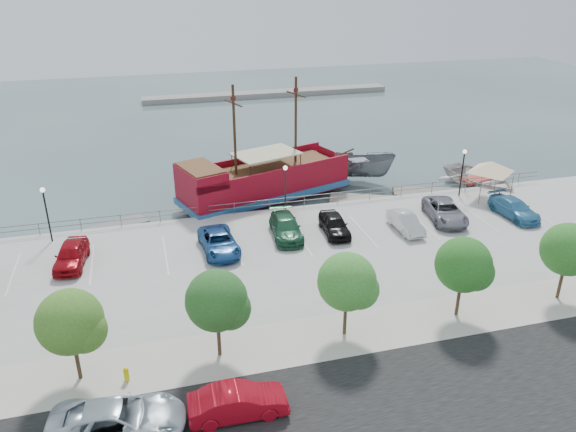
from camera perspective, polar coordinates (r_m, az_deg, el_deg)
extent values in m
plane|color=#39484A|center=(40.96, 2.09, -4.79)|extent=(160.00, 160.00, 0.00)
cube|color=black|center=(28.35, 12.19, -18.24)|extent=(100.00, 8.00, 0.04)
cube|color=#C0B5A4|center=(32.50, 7.42, -11.50)|extent=(100.00, 4.00, 0.05)
cylinder|color=#5F5F5F|center=(46.87, -0.68, 1.79)|extent=(50.00, 0.06, 0.06)
cylinder|color=#5F5F5F|center=(47.02, -0.68, 1.34)|extent=(50.00, 0.06, 0.06)
cube|color=gray|center=(93.57, -2.06, 12.30)|extent=(40.00, 3.00, 0.80)
cube|color=maroon|center=(50.79, -2.38, 3.44)|extent=(16.06, 9.37, 2.49)
cube|color=#205386|center=(51.08, -2.36, 2.58)|extent=(16.42, 9.73, 0.57)
cone|color=maroon|center=(55.34, 5.13, 5.15)|extent=(4.36, 5.33, 4.60)
cube|color=maroon|center=(47.41, -8.87, 4.08)|extent=(4.23, 5.45, 1.34)
cube|color=brown|center=(47.17, -8.92, 4.89)|extent=(3.93, 5.03, 0.11)
cube|color=brown|center=(50.57, -1.94, 4.91)|extent=(13.15, 7.92, 0.14)
cube|color=maroon|center=(52.12, -3.73, 5.81)|extent=(14.61, 5.01, 0.67)
cube|color=maroon|center=(48.40, -0.99, 4.38)|extent=(14.61, 5.01, 0.67)
cylinder|color=#382111|center=(50.93, 0.79, 9.63)|extent=(0.29, 0.29, 7.85)
cylinder|color=#382111|center=(47.81, -5.46, 8.54)|extent=(0.29, 0.29, 7.85)
cylinder|color=#382111|center=(50.37, 0.81, 12.27)|extent=(1.03, 2.77, 0.13)
cylinder|color=#382111|center=(47.22, -5.57, 11.34)|extent=(1.03, 2.77, 0.13)
cube|color=#C8BF90|center=(49.98, -2.24, 6.35)|extent=(6.42, 5.20, 0.11)
cylinder|color=#382111|center=(55.38, 5.72, 6.39)|extent=(2.31, 0.90, 0.57)
imported|color=#595F64|center=(56.09, 7.13, 4.85)|extent=(7.59, 5.68, 2.77)
imported|color=beige|center=(56.94, 18.90, 3.39)|extent=(7.37, 9.02, 1.64)
cube|color=slate|center=(47.73, -18.05, -1.36)|extent=(7.08, 4.59, 0.39)
cube|color=gray|center=(51.44, 8.36, 1.53)|extent=(7.53, 4.84, 0.42)
cube|color=slate|center=(54.25, 14.74, 2.22)|extent=(8.08, 4.76, 0.45)
cylinder|color=slate|center=(52.94, 17.69, 3.58)|extent=(0.08, 0.08, 2.37)
cylinder|color=slate|center=(54.17, 20.39, 3.66)|extent=(0.08, 0.08, 2.37)
cylinder|color=slate|center=(50.60, 18.95, 2.44)|extent=(0.08, 0.08, 2.37)
cylinder|color=slate|center=(51.88, 21.74, 2.55)|extent=(0.08, 0.08, 2.37)
pyramid|color=white|center=(51.70, 20.02, 5.24)|extent=(5.10, 5.10, 0.97)
imported|color=#9FAEB8|center=(26.95, -16.93, -19.23)|extent=(6.16, 3.40, 1.63)
imported|color=#AB0A19|center=(26.91, -5.10, -18.32)|extent=(4.58, 1.71, 1.50)
cylinder|color=#D9CC05|center=(29.90, -16.08, -15.32)|extent=(0.26, 0.26, 0.65)
sphere|color=#D9CC05|center=(29.68, -16.16, -14.80)|extent=(0.28, 0.28, 0.28)
cylinder|color=black|center=(44.58, -23.23, -0.06)|extent=(0.12, 0.12, 4.00)
sphere|color=#FFF2CC|center=(43.83, -23.68, 2.44)|extent=(0.36, 0.36, 0.36)
cylinder|color=black|center=(45.31, -0.27, 2.40)|extent=(0.12, 0.12, 4.00)
sphere|color=#FFF2CC|center=(44.56, -0.28, 4.91)|extent=(0.36, 0.36, 0.36)
cylinder|color=black|center=(51.53, 17.23, 4.04)|extent=(0.12, 0.12, 4.00)
sphere|color=#FFF2CC|center=(50.87, 17.52, 6.26)|extent=(0.36, 0.36, 0.36)
cylinder|color=#473321|center=(30.28, -20.61, -13.59)|extent=(0.20, 0.20, 2.20)
sphere|color=#3A6520|center=(28.99, -21.28, -9.97)|extent=(3.20, 3.20, 3.20)
sphere|color=#3A6520|center=(28.88, -20.01, -10.86)|extent=(2.20, 2.20, 2.20)
cylinder|color=#473321|center=(30.13, -7.04, -12.18)|extent=(0.20, 0.20, 2.20)
sphere|color=#214D1D|center=(28.82, -7.27, -8.50)|extent=(3.20, 3.20, 3.20)
sphere|color=#214D1D|center=(28.86, -5.95, -9.34)|extent=(2.20, 2.20, 2.20)
cylinder|color=#473321|center=(31.56, 5.82, -10.22)|extent=(0.20, 0.20, 2.20)
sphere|color=#337329|center=(30.32, 6.00, -6.64)|extent=(3.20, 3.20, 3.20)
sphere|color=#337329|center=(30.49, 7.23, -7.39)|extent=(2.20, 2.20, 2.20)
cylinder|color=#473321|center=(34.38, 16.91, -8.09)|extent=(0.20, 0.20, 2.20)
sphere|color=#22591C|center=(33.25, 17.39, -4.74)|extent=(3.20, 3.20, 3.20)
sphere|color=#22591C|center=(33.53, 18.44, -5.42)|extent=(2.20, 2.20, 2.20)
cylinder|color=#473321|center=(38.30, 25.94, -6.12)|extent=(0.20, 0.20, 2.20)
sphere|color=#286120|center=(37.28, 26.58, -3.06)|extent=(3.20, 3.20, 3.20)
imported|color=maroon|center=(41.06, -21.17, -3.68)|extent=(2.44, 4.80, 1.57)
imported|color=navy|center=(40.40, -7.03, -2.66)|extent=(2.68, 5.29, 1.43)
imported|color=#1D5032|center=(42.24, -0.22, -1.16)|extent=(2.50, 5.27, 1.49)
imported|color=black|center=(42.87, 4.75, -0.85)|extent=(2.05, 4.48, 1.49)
imported|color=silver|center=(44.16, 11.87, -0.62)|extent=(1.50, 4.15, 1.36)
imported|color=slate|center=(46.70, 15.67, 0.48)|extent=(3.46, 5.79, 1.51)
imported|color=teal|center=(49.12, 22.00, 0.72)|extent=(2.39, 5.11, 1.44)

